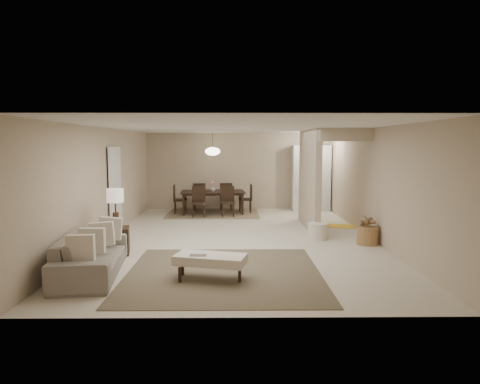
{
  "coord_description": "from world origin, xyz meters",
  "views": [
    {
      "loc": [
        -0.07,
        -9.58,
        2.13
      ],
      "look_at": [
        0.02,
        0.13,
        1.05
      ],
      "focal_mm": 32.0,
      "sensor_mm": 36.0,
      "label": 1
    }
  ],
  "objects_px": {
    "side_table": "(117,241)",
    "sofa": "(92,254)",
    "pantry_cabinet": "(311,178)",
    "dining_table": "(213,202)",
    "wicker_basket": "(368,236)",
    "round_pouf": "(318,231)",
    "ottoman_bench": "(210,260)"
  },
  "relations": [
    {
      "from": "pantry_cabinet",
      "to": "dining_table",
      "type": "height_order",
      "value": "pantry_cabinet"
    },
    {
      "from": "sofa",
      "to": "wicker_basket",
      "type": "relative_size",
      "value": 5.03
    },
    {
      "from": "pantry_cabinet",
      "to": "dining_table",
      "type": "relative_size",
      "value": 1.07
    },
    {
      "from": "wicker_basket",
      "to": "dining_table",
      "type": "xyz_separation_m",
      "value": [
        -3.53,
        4.17,
        0.15
      ]
    },
    {
      "from": "side_table",
      "to": "wicker_basket",
      "type": "relative_size",
      "value": 1.16
    },
    {
      "from": "wicker_basket",
      "to": "sofa",
      "type": "bearing_deg",
      "value": -158.45
    },
    {
      "from": "wicker_basket",
      "to": "dining_table",
      "type": "bearing_deg",
      "value": 130.22
    },
    {
      "from": "round_pouf",
      "to": "pantry_cabinet",
      "type": "bearing_deg",
      "value": 82.46
    },
    {
      "from": "ottoman_bench",
      "to": "pantry_cabinet",
      "type": "bearing_deg",
      "value": 82.55
    },
    {
      "from": "ottoman_bench",
      "to": "side_table",
      "type": "bearing_deg",
      "value": 154.54
    },
    {
      "from": "sofa",
      "to": "side_table",
      "type": "height_order",
      "value": "sofa"
    },
    {
      "from": "ottoman_bench",
      "to": "dining_table",
      "type": "bearing_deg",
      "value": 106.83
    },
    {
      "from": "sofa",
      "to": "pantry_cabinet",
      "type": "bearing_deg",
      "value": -42.37
    },
    {
      "from": "dining_table",
      "to": "wicker_basket",
      "type": "bearing_deg",
      "value": -53.58
    },
    {
      "from": "sofa",
      "to": "dining_table",
      "type": "xyz_separation_m",
      "value": [
        1.67,
        6.23,
        0.01
      ]
    },
    {
      "from": "pantry_cabinet",
      "to": "side_table",
      "type": "xyz_separation_m",
      "value": [
        -4.75,
        -5.54,
        -0.79
      ]
    },
    {
      "from": "wicker_basket",
      "to": "dining_table",
      "type": "distance_m",
      "value": 5.47
    },
    {
      "from": "sofa",
      "to": "side_table",
      "type": "xyz_separation_m",
      "value": [
        0.05,
        1.29,
        -0.07
      ]
    },
    {
      "from": "dining_table",
      "to": "ottoman_bench",
      "type": "bearing_deg",
      "value": -91.15
    },
    {
      "from": "side_table",
      "to": "sofa",
      "type": "bearing_deg",
      "value": -92.21
    },
    {
      "from": "sofa",
      "to": "ottoman_bench",
      "type": "bearing_deg",
      "value": -105.91
    },
    {
      "from": "pantry_cabinet",
      "to": "side_table",
      "type": "bearing_deg",
      "value": -130.63
    },
    {
      "from": "sofa",
      "to": "dining_table",
      "type": "bearing_deg",
      "value": -22.29
    },
    {
      "from": "pantry_cabinet",
      "to": "dining_table",
      "type": "xyz_separation_m",
      "value": [
        -3.13,
        -0.6,
        -0.71
      ]
    },
    {
      "from": "dining_table",
      "to": "sofa",
      "type": "bearing_deg",
      "value": -108.82
    },
    {
      "from": "sofa",
      "to": "round_pouf",
      "type": "relative_size",
      "value": 4.84
    },
    {
      "from": "pantry_cabinet",
      "to": "wicker_basket",
      "type": "height_order",
      "value": "pantry_cabinet"
    },
    {
      "from": "side_table",
      "to": "round_pouf",
      "type": "height_order",
      "value": "side_table"
    },
    {
      "from": "round_pouf",
      "to": "side_table",
      "type": "bearing_deg",
      "value": -162.93
    },
    {
      "from": "ottoman_bench",
      "to": "sofa",
      "type": "bearing_deg",
      "value": -174.46
    },
    {
      "from": "ottoman_bench",
      "to": "round_pouf",
      "type": "distance_m",
      "value": 3.67
    },
    {
      "from": "pantry_cabinet",
      "to": "sofa",
      "type": "bearing_deg",
      "value": -125.1
    }
  ]
}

